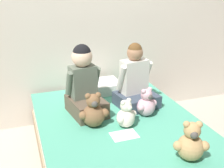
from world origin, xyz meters
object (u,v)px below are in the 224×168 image
object	(u,v)px
child_on_left	(84,86)
sign_card	(124,135)
teddy_bear_held_by_left_child	(94,112)
teddy_bear_between_children	(126,115)
teddy_bear_at_foot_of_bed	(191,144)
pillow_at_headboard	(96,87)
bed	(124,148)
child_on_right	(135,83)
teddy_bear_held_by_right_child	(146,104)

from	to	relation	value
child_on_left	sign_card	xyz separation A→B (m)	(0.19, -0.50, -0.26)
teddy_bear_held_by_left_child	teddy_bear_between_children	distance (m)	0.27
teddy_bear_at_foot_of_bed	pillow_at_headboard	xyz separation A→B (m)	(-0.26, 1.36, -0.07)
bed	child_on_left	xyz separation A→B (m)	(-0.23, 0.38, 0.47)
child_on_left	pillow_at_headboard	bearing A→B (deg)	52.24
bed	child_on_right	distance (m)	0.63
teddy_bear_at_foot_of_bed	pillow_at_headboard	bearing A→B (deg)	121.24
child_on_left	teddy_bear_between_children	world-z (taller)	child_on_left
bed	sign_card	size ratio (longest dim) A/B	9.53
child_on_right	pillow_at_headboard	size ratio (longest dim) A/B	1.21
child_on_right	teddy_bear_held_by_left_child	bearing A→B (deg)	-160.69
teddy_bear_held_by_left_child	teddy_bear_held_by_right_child	bearing A→B (deg)	6.98
child_on_right	teddy_bear_between_children	world-z (taller)	child_on_right
teddy_bear_between_children	sign_card	bearing A→B (deg)	-140.63
bed	sign_card	distance (m)	0.24
child_on_right	teddy_bear_at_foot_of_bed	size ratio (longest dim) A/B	2.09
bed	teddy_bear_between_children	size ratio (longest dim) A/B	8.05
child_on_right	teddy_bear_held_by_right_child	distance (m)	0.26
teddy_bear_between_children	sign_card	world-z (taller)	teddy_bear_between_children
child_on_left	sign_card	world-z (taller)	child_on_left
teddy_bear_held_by_left_child	pillow_at_headboard	world-z (taller)	teddy_bear_held_by_left_child
bed	teddy_bear_between_children	distance (m)	0.31
teddy_bear_held_by_right_child	pillow_at_headboard	bearing A→B (deg)	92.92
teddy_bear_held_by_left_child	teddy_bear_held_by_right_child	xyz separation A→B (m)	(0.50, 0.03, -0.02)
teddy_bear_between_children	teddy_bear_at_foot_of_bed	xyz separation A→B (m)	(0.24, -0.56, 0.02)
child_on_right	sign_card	world-z (taller)	child_on_right
teddy_bear_held_by_left_child	teddy_bear_held_by_right_child	size ratio (longest dim) A/B	1.14
teddy_bear_between_children	pillow_at_headboard	distance (m)	0.80
child_on_right	teddy_bear_held_by_left_child	world-z (taller)	child_on_right
child_on_right	teddy_bear_held_by_left_child	xyz separation A→B (m)	(-0.49, -0.26, -0.10)
bed	child_on_left	size ratio (longest dim) A/B	3.14
bed	teddy_bear_held_by_left_child	size ratio (longest dim) A/B	6.66
bed	teddy_bear_held_by_left_child	world-z (taller)	teddy_bear_held_by_left_child
teddy_bear_held_by_left_child	pillow_at_headboard	size ratio (longest dim) A/B	0.59
child_on_left	teddy_bear_held_by_left_child	xyz separation A→B (m)	(0.01, -0.27, -0.14)
child_on_right	teddy_bear_at_foot_of_bed	world-z (taller)	child_on_right
bed	teddy_bear_between_children	world-z (taller)	teddy_bear_between_children
teddy_bear_held_by_left_child	teddy_bear_between_children	size ratio (longest dim) A/B	1.21
teddy_bear_held_by_right_child	pillow_at_headboard	world-z (taller)	teddy_bear_held_by_right_child
child_on_left	bed	bearing A→B (deg)	-67.52
child_on_right	pillow_at_headboard	distance (m)	0.54
pillow_at_headboard	teddy_bear_between_children	bearing A→B (deg)	-88.55
child_on_right	teddy_bear_at_foot_of_bed	bearing A→B (deg)	-98.94
child_on_left	teddy_bear_held_by_right_child	xyz separation A→B (m)	(0.50, -0.24, -0.16)
teddy_bear_held_by_left_child	child_on_right	bearing A→B (deg)	31.99
child_on_left	teddy_bear_held_by_left_child	size ratio (longest dim) A/B	2.12
teddy_bear_between_children	teddy_bear_at_foot_of_bed	size ratio (longest dim) A/B	0.85
child_on_left	pillow_at_headboard	size ratio (longest dim) A/B	1.26
teddy_bear_at_foot_of_bed	child_on_right	bearing A→B (deg)	110.26
child_on_right	sign_card	size ratio (longest dim) A/B	2.92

